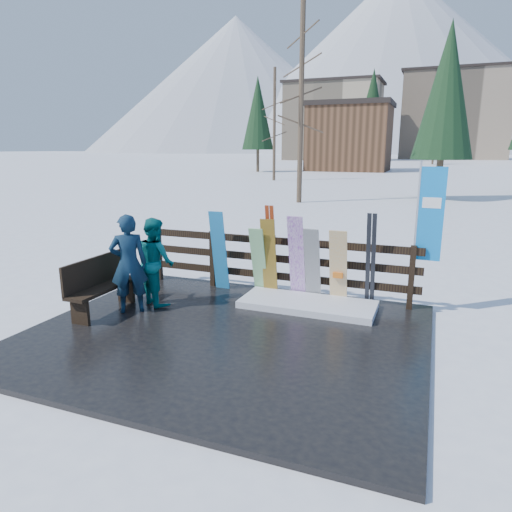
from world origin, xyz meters
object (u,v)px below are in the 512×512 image
at_px(snowboard_1, 259,261).
at_px(person_back, 155,261).
at_px(snowboard_0, 219,251).
at_px(snowboard_3, 297,258).
at_px(snowboard_4, 312,265).
at_px(person_front, 129,264).
at_px(snowboard_2, 269,258).
at_px(snowboard_5, 338,267).
at_px(rental_flag, 427,220).
at_px(bench, 100,284).

relative_size(snowboard_1, person_back, 0.87).
bearing_deg(person_back, snowboard_1, -112.98).
bearing_deg(snowboard_1, snowboard_0, 180.00).
relative_size(snowboard_0, snowboard_3, 0.99).
height_order(snowboard_4, person_front, person_front).
relative_size(snowboard_0, snowboard_4, 1.13).
relative_size(snowboard_0, snowboard_2, 1.06).
bearing_deg(snowboard_5, rental_flag, 10.69).
relative_size(bench, snowboard_0, 0.92).
height_order(snowboard_0, snowboard_2, snowboard_0).
relative_size(bench, snowboard_5, 1.05).
relative_size(person_front, person_back, 1.08).
distance_m(snowboard_2, person_back, 2.12).
distance_m(snowboard_2, snowboard_5, 1.33).
height_order(snowboard_1, snowboard_5, snowboard_5).
distance_m(snowboard_1, snowboard_4, 1.06).
bearing_deg(person_back, rental_flag, -132.02).
height_order(snowboard_3, rental_flag, rental_flag).
relative_size(rental_flag, person_back, 1.63).
distance_m(snowboard_3, snowboard_5, 0.79).
bearing_deg(snowboard_4, person_front, -149.04).
xyz_separation_m(rental_flag, person_back, (-4.54, -1.43, -0.81)).
distance_m(bench, person_front, 0.62).
height_order(snowboard_3, snowboard_5, snowboard_3).
bearing_deg(rental_flag, snowboard_1, -174.81).
bearing_deg(snowboard_2, person_back, -146.87).
height_order(snowboard_2, rental_flag, rental_flag).
distance_m(rental_flag, person_back, 4.83).
bearing_deg(snowboard_0, snowboard_5, -0.00).
bearing_deg(person_front, snowboard_3, 177.11).
bearing_deg(bench, person_front, 25.91).
height_order(bench, person_front, person_front).
bearing_deg(snowboard_5, bench, -153.03).
distance_m(snowboard_3, rental_flag, 2.37).
xyz_separation_m(snowboard_0, snowboard_4, (1.90, -0.00, -0.11)).
distance_m(snowboard_1, snowboard_5, 1.54).
bearing_deg(snowboard_4, snowboard_5, 0.00).
height_order(bench, snowboard_3, snowboard_3).
relative_size(rental_flag, person_front, 1.51).
distance_m(snowboard_0, snowboard_4, 1.91).
distance_m(snowboard_1, person_back, 1.95).
distance_m(snowboard_1, snowboard_2, 0.23).
bearing_deg(snowboard_5, person_front, -152.88).
height_order(bench, rental_flag, rental_flag).
bearing_deg(rental_flag, snowboard_5, -169.31).
distance_m(snowboard_1, snowboard_3, 0.77).
bearing_deg(snowboard_5, person_back, -159.52).
bearing_deg(snowboard_1, snowboard_5, 0.00).
relative_size(snowboard_3, person_front, 0.96).
bearing_deg(bench, snowboard_2, 38.23).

